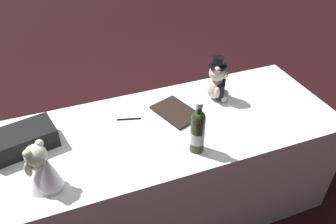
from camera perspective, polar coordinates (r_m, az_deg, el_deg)
The scene contains 8 objects.
ground_plane at distance 2.45m, azimuth 0.00°, elevation -15.57°, with size 12.00×12.00×0.00m, color black.
reception_table at distance 2.18m, azimuth 0.00°, elevation -9.77°, with size 2.03×0.79×0.73m, color white.
teddy_bear_groom at distance 2.11m, azimuth 8.57°, elevation 5.11°, with size 0.15×0.14×0.30m.
teddy_bear_bride at distance 1.63m, azimuth -20.74°, elevation -9.26°, with size 0.20×0.21×0.26m.
champagne_bottle at distance 1.70m, azimuth 5.11°, elevation -3.21°, with size 0.08×0.08×0.31m.
signing_pen at distance 1.98m, azimuth -6.61°, elevation -1.19°, with size 0.15×0.05×0.01m.
gift_case_black at distance 1.92m, azimuth -23.78°, elevation -4.40°, with size 0.37×0.26×0.11m.
guestbook at distance 2.02m, azimuth 1.35°, elevation 0.03°, with size 0.19×0.28×0.02m, color black.
Camera 1 is at (0.53, 1.39, 1.95)m, focal length 35.47 mm.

